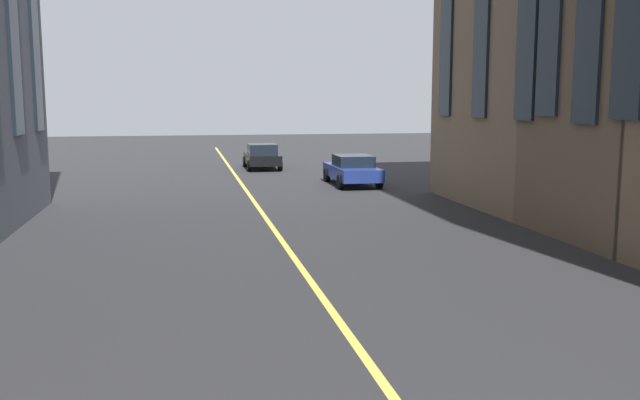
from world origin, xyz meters
name	(u,v)px	position (x,y,z in m)	size (l,w,h in m)	color
lane_centre_line	(294,258)	(20.00, 0.00, 0.00)	(80.00, 0.16, 0.01)	#D8C64C
car_black_far	(262,156)	(41.99, -1.72, 0.70)	(3.90, 1.89, 1.40)	black
car_blue_parked_a	(352,170)	(33.87, -4.90, 0.70)	(4.40, 1.95, 1.37)	navy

